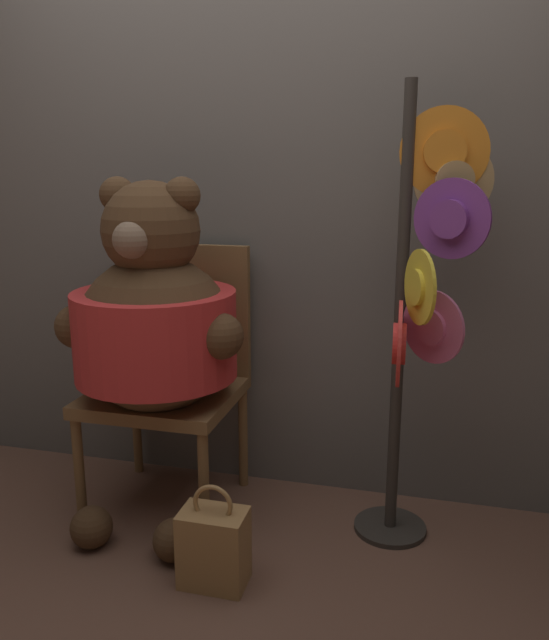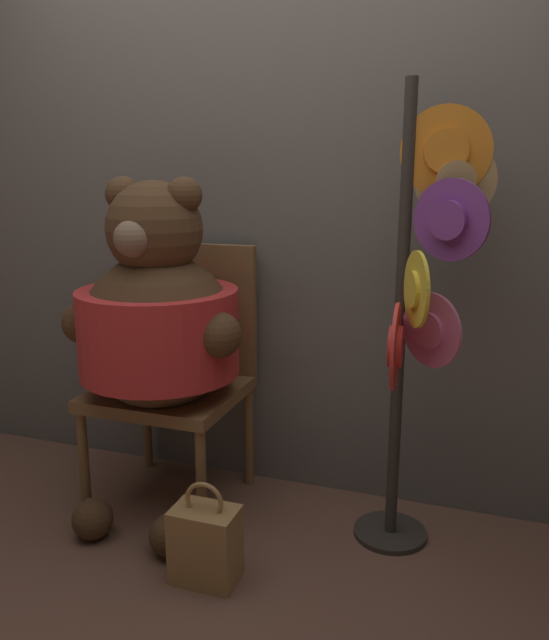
# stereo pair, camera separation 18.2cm
# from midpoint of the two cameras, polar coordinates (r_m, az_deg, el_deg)

# --- Properties ---
(ground_plane) EXTENTS (14.00, 14.00, 0.00)m
(ground_plane) POSITION_cam_midpoint_polar(r_m,az_deg,el_deg) (2.46, -7.23, -20.43)
(ground_plane) COLOR brown
(wall_back) EXTENTS (8.00, 0.10, 2.25)m
(wall_back) POSITION_cam_midpoint_polar(r_m,az_deg,el_deg) (2.67, -2.80, 8.18)
(wall_back) COLOR #66605B
(wall_back) RESTS_ON ground_plane
(chair) EXTENTS (0.57, 0.54, 1.07)m
(chair) POSITION_cam_midpoint_polar(r_m,az_deg,el_deg) (2.65, -11.24, -4.26)
(chair) COLOR brown
(chair) RESTS_ON ground_plane
(teddy_bear) EXTENTS (0.74, 0.66, 1.35)m
(teddy_bear) POSITION_cam_midpoint_polar(r_m,az_deg,el_deg) (2.42, -13.05, -0.39)
(teddy_bear) COLOR #4C331E
(teddy_bear) RESTS_ON ground_plane
(hat_display_rack) EXTENTS (0.43, 0.44, 1.67)m
(hat_display_rack) POSITION_cam_midpoint_polar(r_m,az_deg,el_deg) (2.20, 11.07, 2.40)
(hat_display_rack) COLOR #332D28
(hat_display_rack) RESTS_ON ground_plane
(handbag_on_ground) EXTENTS (0.22, 0.15, 0.37)m
(handbag_on_ground) POSITION_cam_midpoint_polar(r_m,az_deg,el_deg) (2.25, -8.04, -19.87)
(handbag_on_ground) COLOR #A87A47
(handbag_on_ground) RESTS_ON ground_plane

